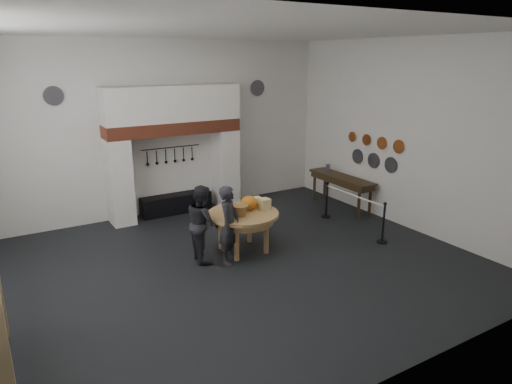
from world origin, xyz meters
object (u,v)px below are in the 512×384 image
iron_range (176,203)px  work_table (243,214)px  barrier_post_near (383,224)px  barrier_post_far (327,201)px  visitor_near (229,225)px  visitor_far (203,223)px  side_table (342,177)px

iron_range → work_table: bearing=-84.3°
barrier_post_near → barrier_post_far: same height
visitor_near → barrier_post_near: 3.57m
visitor_far → side_table: (4.70, 1.17, 0.08)m
visitor_far → side_table: size_ratio=0.72×
iron_range → visitor_far: 3.21m
iron_range → visitor_near: visitor_near is taller
iron_range → barrier_post_near: 5.44m
side_table → barrier_post_far: bearing=-153.0°
side_table → barrier_post_near: 2.61m
side_table → iron_range: bearing=154.8°
iron_range → barrier_post_near: size_ratio=2.11×
work_table → visitor_far: bearing=177.1°
iron_range → visitor_far: size_ratio=1.20×
barrier_post_near → barrier_post_far: size_ratio=1.00×
work_table → barrier_post_near: size_ratio=1.69×
work_table → side_table: side_table is taller
iron_range → side_table: size_ratio=0.86×
visitor_near → visitor_far: visitor_near is taller
side_table → barrier_post_near: (-0.85, -2.43, -0.42)m
visitor_near → side_table: visitor_near is taller
iron_range → barrier_post_far: bearing=-36.1°
visitor_near → barrier_post_far: visitor_near is taller
visitor_far → barrier_post_far: size_ratio=1.77×
visitor_far → barrier_post_near: (3.85, -1.26, -0.34)m
barrier_post_near → barrier_post_far: 2.00m
visitor_near → side_table: 4.58m
side_table → barrier_post_near: bearing=-109.3°
side_table → barrier_post_far: same height
work_table → barrier_post_far: barrier_post_far is taller
visitor_far → visitor_near: bearing=-127.4°
visitor_far → barrier_post_far: bearing=-71.6°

